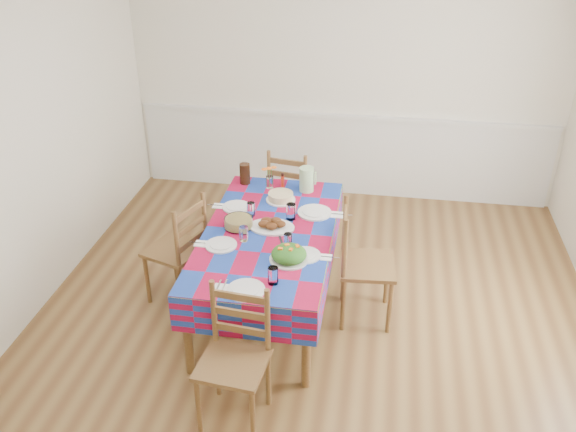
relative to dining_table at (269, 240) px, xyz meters
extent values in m
cube|color=brown|center=(0.39, -0.32, -0.66)|extent=(4.50, 5.00, 0.04)
cube|color=silver|center=(0.39, 2.20, 0.71)|extent=(4.50, 0.04, 2.70)
cube|color=silver|center=(-1.88, -0.32, 0.71)|extent=(0.04, 5.00, 2.70)
cube|color=silver|center=(0.39, 2.15, 0.26)|extent=(4.41, 0.06, 0.04)
cube|color=silver|center=(0.39, 2.17, -0.19)|extent=(4.41, 0.03, 0.90)
cylinder|color=brown|center=(-0.42, -0.85, -0.31)|extent=(0.07, 0.07, 0.67)
cylinder|color=brown|center=(0.42, -0.85, -0.31)|extent=(0.07, 0.07, 0.67)
cylinder|color=brown|center=(-0.42, 0.85, -0.31)|extent=(0.07, 0.07, 0.67)
cylinder|color=brown|center=(0.42, 0.85, -0.31)|extent=(0.07, 0.07, 0.67)
cube|color=brown|center=(0.00, 0.00, 0.05)|extent=(0.95, 1.81, 0.04)
cube|color=#9F0D35|center=(0.00, 0.00, 0.07)|extent=(0.99, 1.84, 0.01)
cube|color=#9F0D35|center=(-0.49, 0.00, -0.07)|extent=(0.01, 1.84, 0.29)
cube|color=#9F0D35|center=(0.49, 0.00, -0.07)|extent=(0.01, 1.84, 0.29)
cube|color=#9F0D35|center=(0.00, -0.92, -0.07)|extent=(0.99, 0.01, 0.29)
cube|color=#9F0D35|center=(0.00, 0.92, -0.07)|extent=(0.99, 0.01, 0.29)
cylinder|color=white|center=(0.00, -0.78, 0.09)|extent=(0.26, 0.26, 0.01)
cylinder|color=white|center=(0.00, -0.78, 0.10)|extent=(0.18, 0.18, 0.01)
cylinder|color=white|center=(0.16, -0.67, 0.14)|extent=(0.07, 0.07, 0.12)
cube|color=white|center=(-0.17, -0.78, 0.08)|extent=(0.10, 0.10, 0.01)
cube|color=silver|center=(-0.19, -0.78, 0.09)|extent=(0.01, 0.16, 0.00)
cube|color=silver|center=(-0.15, -0.78, 0.09)|extent=(0.01, 0.19, 0.00)
cylinder|color=white|center=(-0.31, -0.27, 0.08)|extent=(0.24, 0.24, 0.01)
cylinder|color=white|center=(-0.31, -0.27, 0.09)|extent=(0.17, 0.17, 0.01)
cylinder|color=white|center=(-0.16, -0.16, 0.14)|extent=(0.07, 0.07, 0.11)
cube|color=white|center=(-0.47, -0.27, 0.08)|extent=(0.09, 0.09, 0.01)
cube|color=silver|center=(-0.48, -0.27, 0.09)|extent=(0.15, 0.01, 0.00)
cube|color=silver|center=(-0.45, -0.27, 0.09)|extent=(0.18, 0.01, 0.00)
cylinder|color=white|center=(-0.34, 0.33, 0.08)|extent=(0.24, 0.24, 0.01)
cylinder|color=white|center=(-0.34, 0.33, 0.09)|extent=(0.17, 0.17, 0.01)
cylinder|color=white|center=(-0.19, 0.22, 0.14)|extent=(0.07, 0.07, 0.11)
cube|color=white|center=(-0.49, 0.33, 0.08)|extent=(0.09, 0.09, 0.01)
cube|color=silver|center=(-0.51, 0.33, 0.09)|extent=(0.15, 0.01, 0.00)
cube|color=silver|center=(-0.47, 0.33, 0.09)|extent=(0.17, 0.01, 0.00)
cylinder|color=white|center=(0.33, -0.30, 0.08)|extent=(0.23, 0.23, 0.01)
cylinder|color=white|center=(0.33, -0.30, 0.09)|extent=(0.16, 0.16, 0.01)
cylinder|color=white|center=(0.18, -0.20, 0.13)|extent=(0.06, 0.06, 0.11)
cube|color=white|center=(0.48, -0.30, 0.08)|extent=(0.08, 0.08, 0.01)
cube|color=silver|center=(0.46, -0.30, 0.09)|extent=(0.14, 0.01, 0.00)
cube|color=silver|center=(0.50, -0.30, 0.09)|extent=(0.17, 0.01, 0.00)
cylinder|color=white|center=(0.32, 0.34, 0.09)|extent=(0.28, 0.28, 0.01)
cylinder|color=white|center=(0.32, 0.34, 0.10)|extent=(0.20, 0.20, 0.01)
cylinder|color=white|center=(0.14, 0.22, 0.15)|extent=(0.08, 0.08, 0.13)
cube|color=white|center=(0.50, 0.34, 0.08)|extent=(0.10, 0.10, 0.01)
cube|color=silver|center=(0.48, 0.34, 0.09)|extent=(0.17, 0.01, 0.00)
cube|color=silver|center=(0.52, 0.34, 0.09)|extent=(0.21, 0.01, 0.00)
ellipsoid|color=white|center=(0.02, 0.05, 0.09)|extent=(0.36, 0.26, 0.02)
ellipsoid|color=black|center=(0.08, 0.05, 0.12)|extent=(0.09, 0.08, 0.05)
ellipsoid|color=black|center=(0.04, 0.09, 0.12)|extent=(0.09, 0.08, 0.05)
ellipsoid|color=black|center=(-0.03, 0.08, 0.12)|extent=(0.09, 0.08, 0.05)
ellipsoid|color=black|center=(-0.04, 0.03, 0.12)|extent=(0.09, 0.08, 0.05)
ellipsoid|color=black|center=(0.02, 0.00, 0.12)|extent=(0.09, 0.08, 0.05)
cylinder|color=white|center=(0.22, -0.37, 0.09)|extent=(0.28, 0.28, 0.01)
ellipsoid|color=#143F0F|center=(0.22, -0.37, 0.13)|extent=(0.25, 0.25, 0.11)
cube|color=orange|center=(0.16, -0.40, 0.19)|extent=(0.03, 0.02, 0.01)
cube|color=orange|center=(0.20, -0.34, 0.19)|extent=(0.04, 0.04, 0.01)
cube|color=orange|center=(0.24, -0.40, 0.19)|extent=(0.03, 0.04, 0.01)
cube|color=orange|center=(0.28, -0.34, 0.19)|extent=(0.04, 0.04, 0.01)
cylinder|color=white|center=(-0.24, 0.02, 0.12)|extent=(0.22, 0.22, 0.08)
cylinder|color=#E8D77A|center=(-0.24, 0.02, 0.12)|extent=(0.21, 0.21, 0.07)
cylinder|color=white|center=(0.00, 0.52, 0.08)|extent=(0.25, 0.25, 0.01)
cylinder|color=tan|center=(0.00, 0.52, 0.12)|extent=(0.21, 0.21, 0.06)
cube|color=black|center=(0.12, -0.11, 0.08)|extent=(0.10, 0.24, 0.01)
cube|color=black|center=(0.16, -0.10, 0.08)|extent=(0.05, 0.25, 0.01)
cylinder|color=white|center=(-0.13, 0.74, 0.13)|extent=(0.06, 0.06, 0.11)
cylinder|color=#2E6923|center=(-0.15, 0.74, 0.18)|extent=(0.01, 0.01, 0.16)
ellipsoid|color=orange|center=(-0.18, 0.74, 0.25)|extent=(0.05, 0.05, 0.02)
cylinder|color=#2E6923|center=(-0.12, 0.75, 0.18)|extent=(0.01, 0.01, 0.16)
ellipsoid|color=orange|center=(-0.10, 0.76, 0.27)|extent=(0.05, 0.05, 0.02)
cylinder|color=#2E6923|center=(-0.13, 0.73, 0.18)|extent=(0.01, 0.01, 0.16)
ellipsoid|color=orange|center=(-0.13, 0.71, 0.28)|extent=(0.05, 0.05, 0.02)
cylinder|color=red|center=(-0.02, 0.78, 0.14)|extent=(0.03, 0.03, 0.13)
cylinder|color=#A3D193|center=(0.19, 0.73, 0.19)|extent=(0.13, 0.13, 0.22)
cylinder|color=black|center=(-0.37, 0.79, 0.17)|extent=(0.09, 0.09, 0.19)
cube|color=white|center=(0.01, -0.89, 0.09)|extent=(0.07, 0.02, 0.02)
cylinder|color=brown|center=(-0.19, -1.36, -0.42)|extent=(0.04, 0.04, 0.45)
cylinder|color=brown|center=(0.16, -1.39, -0.42)|extent=(0.04, 0.04, 0.45)
cylinder|color=brown|center=(-0.16, -1.02, -0.42)|extent=(0.04, 0.04, 0.45)
cylinder|color=brown|center=(0.19, -1.06, -0.42)|extent=(0.04, 0.04, 0.45)
cube|color=brown|center=(0.00, -1.21, -0.18)|extent=(0.45, 0.44, 0.03)
cylinder|color=brown|center=(-0.16, -1.01, 0.05)|extent=(0.04, 0.04, 0.50)
cylinder|color=brown|center=(0.20, -1.05, 0.05)|extent=(0.04, 0.04, 0.50)
cube|color=brown|center=(0.02, -1.03, -0.05)|extent=(0.36, 0.06, 0.05)
cube|color=brown|center=(0.02, -1.03, 0.08)|extent=(0.36, 0.06, 0.05)
cube|color=brown|center=(0.02, -1.03, 0.21)|extent=(0.36, 0.06, 0.05)
cylinder|color=brown|center=(0.20, 1.34, -0.42)|extent=(0.04, 0.04, 0.44)
cylinder|color=brown|center=(-0.15, 1.40, -0.42)|extent=(0.04, 0.04, 0.44)
cylinder|color=brown|center=(0.15, 1.01, -0.42)|extent=(0.04, 0.04, 0.44)
cylinder|color=brown|center=(-0.20, 1.07, -0.42)|extent=(0.04, 0.04, 0.44)
cube|color=brown|center=(0.00, 1.21, -0.19)|extent=(0.47, 0.45, 0.03)
cylinder|color=brown|center=(0.15, 1.01, 0.04)|extent=(0.04, 0.04, 0.49)
cylinder|color=brown|center=(-0.20, 1.06, 0.04)|extent=(0.04, 0.04, 0.49)
cube|color=brown|center=(-0.03, 1.03, -0.06)|extent=(0.35, 0.08, 0.05)
cube|color=brown|center=(-0.03, 1.03, 0.07)|extent=(0.35, 0.08, 0.05)
cube|color=brown|center=(-0.03, 1.03, 0.20)|extent=(0.35, 0.08, 0.05)
cylinder|color=brown|center=(-0.88, 0.23, -0.41)|extent=(0.04, 0.04, 0.46)
cylinder|color=brown|center=(-1.00, -0.12, -0.41)|extent=(0.04, 0.04, 0.46)
cylinder|color=brown|center=(-0.56, 0.12, -0.41)|extent=(0.04, 0.04, 0.46)
cylinder|color=brown|center=(-0.68, -0.23, -0.41)|extent=(0.04, 0.04, 0.46)
cube|color=brown|center=(-0.78, 0.00, -0.17)|extent=(0.52, 0.54, 0.03)
cylinder|color=brown|center=(-0.55, 0.11, 0.07)|extent=(0.04, 0.04, 0.51)
cylinder|color=brown|center=(-0.67, -0.23, 0.07)|extent=(0.04, 0.04, 0.51)
cube|color=brown|center=(-0.61, -0.06, -0.03)|extent=(0.14, 0.35, 0.05)
cube|color=brown|center=(-0.61, -0.06, 0.10)|extent=(0.14, 0.35, 0.05)
cube|color=brown|center=(-0.61, -0.06, 0.23)|extent=(0.14, 0.35, 0.05)
cylinder|color=brown|center=(0.97, -0.17, -0.41)|extent=(0.04, 0.04, 0.47)
cylinder|color=brown|center=(0.94, 0.20, -0.41)|extent=(0.04, 0.04, 0.47)
cylinder|color=brown|center=(0.62, -0.20, -0.41)|extent=(0.04, 0.04, 0.47)
cylinder|color=brown|center=(0.59, 0.17, -0.41)|extent=(0.04, 0.04, 0.47)
cube|color=brown|center=(0.78, 0.00, -0.15)|extent=(0.45, 0.47, 0.03)
cylinder|color=brown|center=(0.61, -0.20, 0.09)|extent=(0.04, 0.04, 0.52)
cylinder|color=brown|center=(0.58, 0.17, 0.09)|extent=(0.04, 0.04, 0.52)
cube|color=brown|center=(0.59, -0.01, -0.01)|extent=(0.05, 0.38, 0.05)
cube|color=brown|center=(0.59, -0.01, 0.12)|extent=(0.05, 0.38, 0.05)
cube|color=brown|center=(0.59, -0.01, 0.26)|extent=(0.05, 0.38, 0.05)
camera|label=1|loc=(0.81, -3.97, 2.50)|focal=38.00mm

